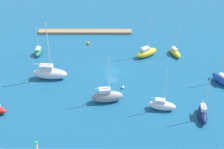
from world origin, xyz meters
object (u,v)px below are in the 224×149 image
sailboat_yellow_far_north (175,52)px  mooring_buoy_white (123,87)px  harbor_beacon (37,148)px  sailboat_yellow_east_end (147,52)px  pier_dock (85,32)px  sailboat_navy_far_south (203,114)px  sailboat_white_by_breakwater (162,105)px  sailboat_white_center_basin (50,73)px  sailboat_blue_outer_mooring (221,79)px  sailboat_gray_near_pier (107,96)px  sailboat_green_inner_mooring (39,51)px  mooring_buoy_orange (88,43)px

sailboat_yellow_far_north → mooring_buoy_white: bearing=-63.9°
harbor_beacon → sailboat_yellow_east_end: size_ratio=0.34×
pier_dock → harbor_beacon: 48.10m
sailboat_navy_far_south → sailboat_white_by_breakwater: bearing=-104.4°
sailboat_white_center_basin → sailboat_blue_outer_mooring: size_ratio=1.42×
pier_dock → harbor_beacon: harbor_beacon is taller
harbor_beacon → mooring_buoy_white: 25.74m
mooring_buoy_white → sailboat_white_center_basin: bearing=-12.9°
sailboat_yellow_far_north → sailboat_white_by_breakwater: bearing=-36.0°
sailboat_gray_near_pier → sailboat_white_by_breakwater: size_ratio=1.13×
mooring_buoy_white → sailboat_gray_near_pier: bearing=53.1°
sailboat_gray_near_pier → sailboat_white_by_breakwater: 11.33m
harbor_beacon → sailboat_white_center_basin: size_ratio=0.27×
sailboat_blue_outer_mooring → sailboat_gray_near_pier: 26.22m
sailboat_green_inner_mooring → sailboat_gray_near_pier: size_ratio=0.70×
sailboat_navy_far_south → mooring_buoy_orange: size_ratio=12.25×
sailboat_navy_far_south → mooring_buoy_orange: bearing=-136.4°
sailboat_green_inner_mooring → sailboat_blue_outer_mooring: bearing=-104.7°
sailboat_navy_far_south → sailboat_yellow_east_end: (8.95, -23.34, 0.04)m
sailboat_gray_near_pier → sailboat_yellow_east_end: sailboat_yellow_east_end is taller
sailboat_green_inner_mooring → sailboat_gray_near_pier: (-17.80, 19.44, 0.59)m
sailboat_white_center_basin → sailboat_yellow_far_north: 31.99m
sailboat_white_center_basin → sailboat_navy_far_south: size_ratio=1.45×
harbor_beacon → mooring_buoy_orange: bearing=-97.8°
sailboat_white_by_breakwater → sailboat_yellow_east_end: bearing=104.9°
sailboat_white_by_breakwater → sailboat_yellow_east_end: sailboat_yellow_east_end is taller
sailboat_yellow_far_north → sailboat_gray_near_pier: 25.42m
sailboat_white_center_basin → pier_dock: bearing=78.7°
sailboat_white_center_basin → sailboat_white_by_breakwater: size_ratio=1.46×
harbor_beacon → sailboat_blue_outer_mooring: (-36.38, -23.23, -2.51)m
mooring_buoy_white → sailboat_yellow_far_north: bearing=-133.6°
sailboat_yellow_east_end → mooring_buoy_white: size_ratio=16.87×
pier_dock → mooring_buoy_white: bearing=110.8°
sailboat_green_inner_mooring → sailboat_yellow_far_north: bearing=-89.2°
sailboat_yellow_east_end → harbor_beacon: bearing=-153.0°
sailboat_yellow_east_end → sailboat_yellow_far_north: bearing=-27.3°
sailboat_white_center_basin → sailboat_green_inner_mooring: 12.05m
sailboat_navy_far_south → harbor_beacon: bearing=-64.7°
harbor_beacon → sailboat_navy_far_south: sailboat_navy_far_south is taller
sailboat_green_inner_mooring → sailboat_blue_outer_mooring: sailboat_blue_outer_mooring is taller
sailboat_blue_outer_mooring → mooring_buoy_orange: 35.53m
sailboat_green_inner_mooring → mooring_buoy_white: bearing=-123.3°
sailboat_white_center_basin → sailboat_white_by_breakwater: (-24.21, 10.87, -0.41)m
sailboat_navy_far_south → sailboat_yellow_far_north: bearing=-171.8°
sailboat_navy_far_south → mooring_buoy_white: 18.07m
pier_dock → sailboat_yellow_east_end: 21.06m
mooring_buoy_white → sailboat_yellow_east_end: bearing=-114.8°
pier_dock → sailboat_navy_far_south: size_ratio=2.78×
sailboat_green_inner_mooring → mooring_buoy_white: sailboat_green_inner_mooring is taller
sailboat_blue_outer_mooring → mooring_buoy_orange: sailboat_blue_outer_mooring is taller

